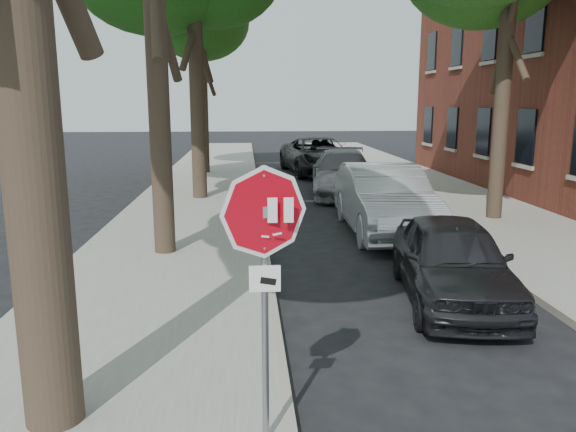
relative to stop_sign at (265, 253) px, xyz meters
name	(u,v)px	position (x,y,z in m)	size (l,w,h in m)	color
sidewalk_left	(192,210)	(-1.80, 12.03, -1.89)	(4.00, 55.00, 0.12)	gray
sidewalk_right	(466,206)	(6.70, 12.03, -1.89)	(4.00, 55.00, 0.12)	gray
curb_left	(260,209)	(0.25, 12.03, -1.88)	(0.12, 55.00, 0.13)	#9E9384
curb_right	(401,207)	(4.65, 12.03, -1.88)	(0.12, 55.00, 0.13)	#9E9384
stop_sign	(265,253)	(0.00, 0.00, 0.00)	(0.76, 0.34, 2.61)	gray
tree_far	(200,9)	(-2.02, 21.14, 5.26)	(5.29, 4.91, 9.33)	black
car_a	(452,260)	(3.23, 3.93, -1.25)	(1.64, 4.08, 1.39)	black
car_b	(384,200)	(3.30, 8.87, -1.09)	(1.81, 5.20, 1.71)	#AFB2B8
car_c	(343,173)	(3.30, 14.92, -1.17)	(2.18, 5.37, 1.56)	#56555A
car_d	(319,156)	(3.21, 20.91, -1.11)	(2.77, 6.00, 1.67)	black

